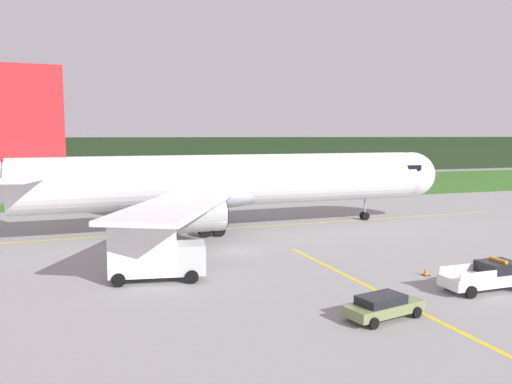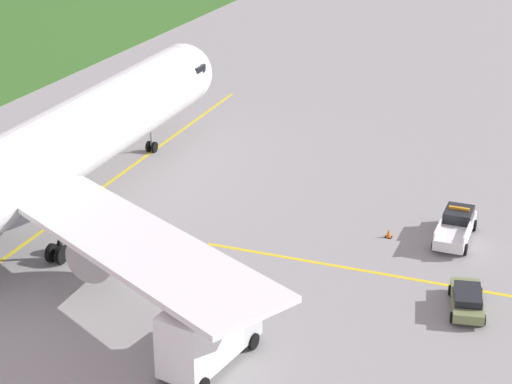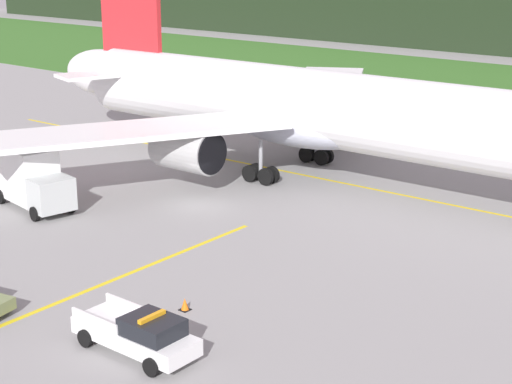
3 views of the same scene
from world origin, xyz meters
The scene contains 8 objects.
ground centered at (0.00, 0.00, 0.00)m, with size 320.00×320.00×0.00m, color gray.
taxiway_centerline_main centered at (2.57, 9.99, 0.00)m, with size 67.80×0.30×0.01m, color yellow.
taxiway_centerline_spur centered at (5.24, -14.93, 0.00)m, with size 27.33×0.30×0.01m, color yellow.
airliner centered at (1.78, 9.97, 4.92)m, with size 52.29×43.20×16.05m.
ops_pickup_truck centered at (11.86, -16.11, 0.90)m, with size 5.73×2.32×1.94m.
catering_truck centered at (-7.76, -7.19, 1.97)m, with size 6.59×3.50×3.98m.
staff_car centered at (2.83, -18.48, 0.70)m, with size 4.72×2.70×1.30m.
apron_cone centered at (10.35, -11.98, 0.28)m, with size 0.46×0.46×0.59m.
Camera 2 is at (-42.47, -24.22, 26.16)m, focal length 62.50 mm.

